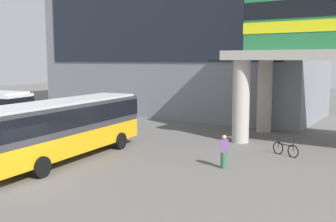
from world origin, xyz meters
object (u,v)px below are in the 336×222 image
object	(u,v)px
pedestrian_by_bike_rack	(224,153)
pedestrian_at_kerb	(109,122)
station_building	(180,17)
bus_main	(64,123)
bicycle_black	(285,149)

from	to	relation	value
pedestrian_by_bike_rack	pedestrian_at_kerb	size ratio (longest dim) A/B	1.02
station_building	pedestrian_by_bike_rack	world-z (taller)	station_building
station_building	pedestrian_at_kerb	distance (m)	15.99
bus_main	station_building	bearing A→B (deg)	103.80
bus_main	pedestrian_at_kerb	bearing A→B (deg)	114.05
bicycle_black	pedestrian_at_kerb	bearing A→B (deg)	179.59
bus_main	pedestrian_by_bike_rack	xyz separation A→B (m)	(7.95, 3.03, -1.20)
bus_main	pedestrian_by_bike_rack	size ratio (longest dim) A/B	6.69
bus_main	bicycle_black	size ratio (longest dim) A/B	6.75
station_building	pedestrian_at_kerb	bearing A→B (deg)	-82.44
bicycle_black	pedestrian_at_kerb	world-z (taller)	pedestrian_at_kerb
station_building	bicycle_black	size ratio (longest dim) A/B	16.42
station_building	bus_main	xyz separation A→B (m)	(5.06, -20.58, -7.68)
bus_main	pedestrian_by_bike_rack	bearing A→B (deg)	20.86
bicycle_black	pedestrian_at_kerb	size ratio (longest dim) A/B	1.01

